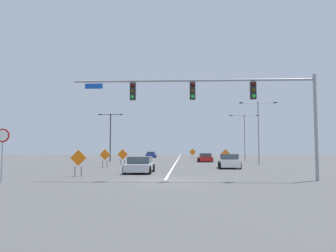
{
  "coord_description": "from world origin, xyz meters",
  "views": [
    {
      "loc": [
        1.12,
        -20.25,
        1.83
      ],
      "look_at": [
        -0.84,
        21.46,
        4.75
      ],
      "focal_mm": 35.92,
      "sensor_mm": 36.0,
      "label": 1
    }
  ],
  "objects_px": {
    "street_lamp_mid_right": "(245,133)",
    "construction_sign_left_lane": "(123,155)",
    "car_red_approaching": "(205,158)",
    "car_silver_mid": "(140,165)",
    "construction_sign_median_far": "(225,155)",
    "car_blue_far": "(151,155)",
    "stop_sign": "(2,145)",
    "street_lamp_mid_left": "(110,133)",
    "construction_sign_median_near": "(193,152)",
    "street_lamp_near_left": "(258,126)",
    "construction_sign_left_shoulder": "(105,156)",
    "car_white_distant": "(229,162)",
    "traffic_signal_assembly": "(222,97)",
    "construction_sign_right_shoulder": "(78,160)"
  },
  "relations": [
    {
      "from": "street_lamp_mid_left",
      "to": "construction_sign_right_shoulder",
      "type": "xyz_separation_m",
      "value": [
        4.05,
        -28.22,
        -3.27
      ]
    },
    {
      "from": "construction_sign_left_lane",
      "to": "car_silver_mid",
      "type": "relative_size",
      "value": 0.44
    },
    {
      "from": "car_red_approaching",
      "to": "construction_sign_median_near",
      "type": "bearing_deg",
      "value": 93.96
    },
    {
      "from": "street_lamp_mid_right",
      "to": "construction_sign_median_near",
      "type": "relative_size",
      "value": 3.71
    },
    {
      "from": "traffic_signal_assembly",
      "to": "construction_sign_right_shoulder",
      "type": "distance_m",
      "value": 10.58
    },
    {
      "from": "street_lamp_near_left",
      "to": "car_silver_mid",
      "type": "height_order",
      "value": "street_lamp_near_left"
    },
    {
      "from": "street_lamp_near_left",
      "to": "construction_sign_left_shoulder",
      "type": "distance_m",
      "value": 20.51
    },
    {
      "from": "construction_sign_left_lane",
      "to": "car_silver_mid",
      "type": "distance_m",
      "value": 15.05
    },
    {
      "from": "stop_sign",
      "to": "car_white_distant",
      "type": "relative_size",
      "value": 0.69
    },
    {
      "from": "construction_sign_median_far",
      "to": "car_white_distant",
      "type": "xyz_separation_m",
      "value": [
        -0.35,
        -5.66,
        -0.53
      ]
    },
    {
      "from": "stop_sign",
      "to": "construction_sign_median_far",
      "type": "height_order",
      "value": "stop_sign"
    },
    {
      "from": "stop_sign",
      "to": "car_white_distant",
      "type": "distance_m",
      "value": 20.92
    },
    {
      "from": "construction_sign_median_near",
      "to": "construction_sign_median_far",
      "type": "bearing_deg",
      "value": -84.4
    },
    {
      "from": "street_lamp_mid_right",
      "to": "construction_sign_left_lane",
      "type": "bearing_deg",
      "value": -142.52
    },
    {
      "from": "construction_sign_median_near",
      "to": "car_silver_mid",
      "type": "xyz_separation_m",
      "value": [
        -5.25,
        -42.95,
        -0.62
      ]
    },
    {
      "from": "stop_sign",
      "to": "construction_sign_median_near",
      "type": "relative_size",
      "value": 1.5
    },
    {
      "from": "street_lamp_mid_right",
      "to": "construction_sign_left_lane",
      "type": "height_order",
      "value": "street_lamp_mid_right"
    },
    {
      "from": "car_red_approaching",
      "to": "street_lamp_near_left",
      "type": "bearing_deg",
      "value": -44.58
    },
    {
      "from": "street_lamp_mid_left",
      "to": "car_white_distant",
      "type": "bearing_deg",
      "value": -48.46
    },
    {
      "from": "street_lamp_near_left",
      "to": "car_blue_far",
      "type": "height_order",
      "value": "street_lamp_near_left"
    },
    {
      "from": "street_lamp_mid_left",
      "to": "construction_sign_left_lane",
      "type": "xyz_separation_m",
      "value": [
        3.77,
        -10.07,
        -3.26
      ]
    },
    {
      "from": "construction_sign_left_shoulder",
      "to": "car_red_approaching",
      "type": "xyz_separation_m",
      "value": [
        11.09,
        16.31,
        -0.58
      ]
    },
    {
      "from": "construction_sign_median_near",
      "to": "construction_sign_median_far",
      "type": "xyz_separation_m",
      "value": [
        2.98,
        -30.41,
        -0.05
      ]
    },
    {
      "from": "construction_sign_left_lane",
      "to": "car_silver_mid",
      "type": "height_order",
      "value": "construction_sign_left_lane"
    },
    {
      "from": "construction_sign_median_far",
      "to": "car_red_approaching",
      "type": "distance_m",
      "value": 11.27
    },
    {
      "from": "street_lamp_near_left",
      "to": "street_lamp_mid_right",
      "type": "bearing_deg",
      "value": 89.54
    },
    {
      "from": "street_lamp_mid_left",
      "to": "construction_sign_left_lane",
      "type": "bearing_deg",
      "value": -69.48
    },
    {
      "from": "street_lamp_near_left",
      "to": "construction_sign_left_shoulder",
      "type": "height_order",
      "value": "street_lamp_near_left"
    },
    {
      "from": "street_lamp_mid_right",
      "to": "construction_sign_median_near",
      "type": "distance_m",
      "value": 17.52
    },
    {
      "from": "construction_sign_left_shoulder",
      "to": "car_white_distant",
      "type": "bearing_deg",
      "value": -2.24
    },
    {
      "from": "construction_sign_right_shoulder",
      "to": "car_silver_mid",
      "type": "relative_size",
      "value": 0.42
    },
    {
      "from": "construction_sign_median_far",
      "to": "street_lamp_mid_right",
      "type": "bearing_deg",
      "value": 71.97
    },
    {
      "from": "construction_sign_right_shoulder",
      "to": "construction_sign_median_near",
      "type": "relative_size",
      "value": 0.91
    },
    {
      "from": "street_lamp_mid_left",
      "to": "car_silver_mid",
      "type": "bearing_deg",
      "value": -72.41
    },
    {
      "from": "construction_sign_left_lane",
      "to": "car_blue_far",
      "type": "xyz_separation_m",
      "value": [
        0.29,
        32.66,
        -0.52
      ]
    },
    {
      "from": "construction_sign_right_shoulder",
      "to": "construction_sign_left_shoulder",
      "type": "xyz_separation_m",
      "value": [
        -0.77,
        11.02,
        0.05
      ]
    },
    {
      "from": "construction_sign_left_lane",
      "to": "car_red_approaching",
      "type": "distance_m",
      "value": 14.03
    },
    {
      "from": "street_lamp_mid_left",
      "to": "street_lamp_near_left",
      "type": "xyz_separation_m",
      "value": [
        20.85,
        -7.29,
        0.43
      ]
    },
    {
      "from": "street_lamp_mid_right",
      "to": "construction_sign_right_shoulder",
      "type": "bearing_deg",
      "value": -118.34
    },
    {
      "from": "stop_sign",
      "to": "car_silver_mid",
      "type": "distance_m",
      "value": 10.59
    },
    {
      "from": "construction_sign_left_shoulder",
      "to": "car_blue_far",
      "type": "height_order",
      "value": "construction_sign_left_shoulder"
    },
    {
      "from": "stop_sign",
      "to": "car_white_distant",
      "type": "xyz_separation_m",
      "value": [
        14.46,
        15.05,
        -1.45
      ]
    },
    {
      "from": "street_lamp_mid_right",
      "to": "construction_sign_left_lane",
      "type": "relative_size",
      "value": 3.93
    },
    {
      "from": "car_red_approaching",
      "to": "car_blue_far",
      "type": "distance_m",
      "value": 25.64
    },
    {
      "from": "construction_sign_left_lane",
      "to": "construction_sign_median_far",
      "type": "distance_m",
      "value": 12.4
    },
    {
      "from": "stop_sign",
      "to": "street_lamp_mid_right",
      "type": "height_order",
      "value": "street_lamp_mid_right"
    },
    {
      "from": "construction_sign_left_shoulder",
      "to": "stop_sign",
      "type": "bearing_deg",
      "value": -97.61
    },
    {
      "from": "car_red_approaching",
      "to": "street_lamp_mid_right",
      "type": "bearing_deg",
      "value": 31.24
    },
    {
      "from": "car_blue_far",
      "to": "stop_sign",
      "type": "bearing_deg",
      "value": -92.96
    },
    {
      "from": "construction_sign_median_near",
      "to": "street_lamp_mid_left",
      "type": "bearing_deg",
      "value": -125.34
    }
  ]
}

